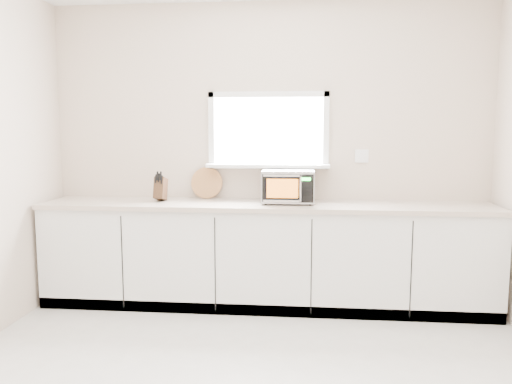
# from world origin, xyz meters

# --- Properties ---
(back_wall) EXTENTS (4.00, 0.17, 2.70)m
(back_wall) POSITION_xyz_m (0.00, 2.00, 1.36)
(back_wall) COLOR beige
(back_wall) RESTS_ON ground
(cabinets) EXTENTS (3.92, 0.60, 0.88)m
(cabinets) POSITION_xyz_m (0.00, 1.70, 0.44)
(cabinets) COLOR silver
(cabinets) RESTS_ON ground
(countertop) EXTENTS (3.92, 0.64, 0.04)m
(countertop) POSITION_xyz_m (0.00, 1.69, 0.90)
(countertop) COLOR beige
(countertop) RESTS_ON cabinets
(microwave) EXTENTS (0.45, 0.38, 0.29)m
(microwave) POSITION_xyz_m (0.20, 1.72, 1.07)
(microwave) COLOR black
(microwave) RESTS_ON countertop
(knife_block) EXTENTS (0.09, 0.19, 0.27)m
(knife_block) POSITION_xyz_m (-0.95, 1.73, 1.04)
(knife_block) COLOR #442918
(knife_block) RESTS_ON countertop
(cutting_board) EXTENTS (0.29, 0.07, 0.29)m
(cutting_board) POSITION_xyz_m (-0.57, 1.94, 1.07)
(cutting_board) COLOR #B06D44
(cutting_board) RESTS_ON countertop
(coffee_grinder) EXTENTS (0.13, 0.13, 0.20)m
(coffee_grinder) POSITION_xyz_m (0.20, 1.88, 1.02)
(coffee_grinder) COLOR #B1B3B8
(coffee_grinder) RESTS_ON countertop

